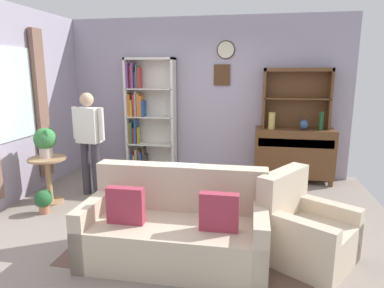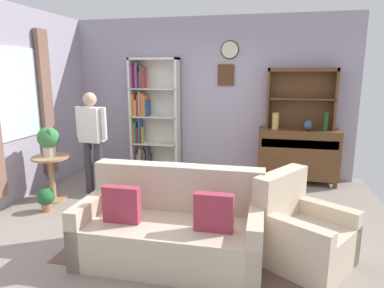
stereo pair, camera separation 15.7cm
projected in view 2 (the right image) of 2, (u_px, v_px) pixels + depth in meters
The scene contains 18 objects.
ground_plane at pixel (181, 219), 4.38m from camera, with size 5.40×4.60×0.02m, color gray.
wall_back at pixel (210, 97), 6.12m from camera, with size 5.00×0.09×2.80m.
wall_left at pixel (3, 106), 4.66m from camera, with size 0.16×4.20×2.80m.
area_rug at pixel (191, 230), 4.05m from camera, with size 2.49×1.99×0.01m, color brown.
bookshelf at pixel (150, 117), 6.25m from camera, with size 0.90×0.30×2.10m.
sideboard at pixel (298, 153), 5.72m from camera, with size 1.30×0.45×0.92m.
sideboard_hutch at pixel (301, 90), 5.60m from camera, with size 1.10×0.26×1.00m.
vase_tall at pixel (275, 121), 5.61m from camera, with size 0.11×0.11×0.28m, color tan.
vase_round at pixel (308, 125), 5.52m from camera, with size 0.15×0.15×0.17m, color #33476B.
bottle_wine at pixel (326, 122), 5.43m from camera, with size 0.07×0.07×0.30m, color #194223.
couch_floral at pixel (172, 228), 3.42m from camera, with size 1.81×0.86×0.90m.
armchair_floral at pixel (301, 234), 3.34m from camera, with size 1.06×1.05×0.88m.
plant_stand at pixel (52, 174), 4.93m from camera, with size 0.52×0.52×0.67m.
potted_plant_large at pixel (49, 139), 4.85m from camera, with size 0.31×0.31×0.42m.
potted_plant_small at pixel (46, 198), 4.60m from camera, with size 0.23×0.23×0.32m.
person_reading at pixel (92, 136), 5.12m from camera, with size 0.53×0.23×1.56m.
coffee_table at pixel (188, 191), 4.37m from camera, with size 0.80×0.50×0.42m.
book_stack at pixel (189, 182), 4.39m from camera, with size 0.20×0.15×0.07m.
Camera 2 is at (1.03, -3.95, 1.86)m, focal length 31.80 mm.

